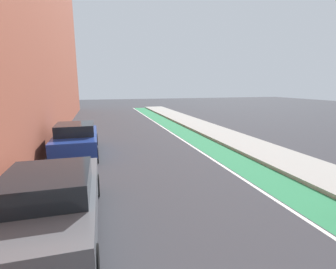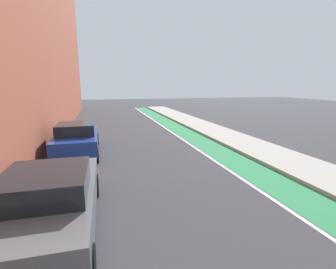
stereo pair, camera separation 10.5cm
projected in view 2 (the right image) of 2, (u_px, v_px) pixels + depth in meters
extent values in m
plane|color=#38383D|center=(144.00, 147.00, 13.07)|extent=(90.81, 90.81, 0.00)
cube|color=#2D8451|center=(192.00, 136.00, 15.88)|extent=(1.60, 41.28, 0.00)
cube|color=white|center=(179.00, 137.00, 15.64)|extent=(0.12, 41.28, 0.00)
cube|color=#A8A59E|center=(221.00, 133.00, 16.40)|extent=(2.54, 41.28, 0.14)
cube|color=#9E4C38|center=(11.00, 10.00, 12.00)|extent=(3.00, 41.28, 13.79)
cube|color=#595B60|center=(51.00, 204.00, 5.41)|extent=(1.94, 4.53, 0.70)
cube|color=black|center=(46.00, 184.00, 5.08)|extent=(1.69, 1.91, 0.55)
cylinder|color=black|center=(31.00, 192.00, 6.88)|extent=(0.23, 0.66, 0.66)
cylinder|color=black|center=(95.00, 185.00, 7.31)|extent=(0.23, 0.66, 0.66)
cylinder|color=black|center=(89.00, 265.00, 4.08)|extent=(0.23, 0.66, 0.66)
cube|color=navy|center=(77.00, 140.00, 11.66)|extent=(1.92, 4.34, 0.70)
cube|color=black|center=(76.00, 129.00, 11.34)|extent=(1.67, 1.83, 0.55)
cylinder|color=black|center=(63.00, 141.00, 13.02)|extent=(0.23, 0.66, 0.66)
cylinder|color=black|center=(96.00, 139.00, 13.48)|extent=(0.23, 0.66, 0.66)
cylinder|color=black|center=(52.00, 158.00, 9.98)|extent=(0.23, 0.66, 0.66)
cylinder|color=black|center=(96.00, 155.00, 10.44)|extent=(0.23, 0.66, 0.66)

